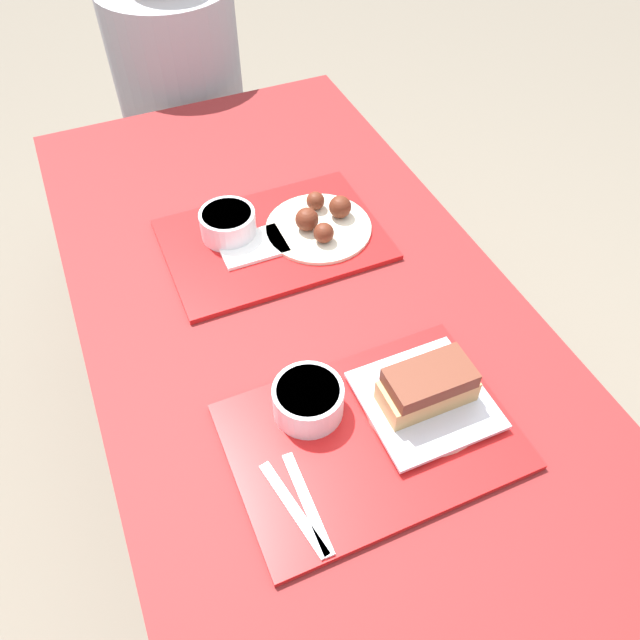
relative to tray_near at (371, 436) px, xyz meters
name	(u,v)px	position (x,y,z in m)	size (l,w,h in m)	color
ground_plane	(319,511)	(0.01, 0.23, -0.75)	(12.00, 12.00, 0.00)	#706656
picnic_table	(319,367)	(0.01, 0.23, -0.10)	(0.81, 1.77, 0.75)	maroon
picnic_bench_far	(188,169)	(0.01, 1.33, -0.36)	(0.77, 0.28, 0.48)	maroon
tray_near	(371,436)	(0.00, 0.00, 0.00)	(0.45, 0.31, 0.01)	red
tray_far	(274,240)	(0.02, 0.50, 0.00)	(0.45, 0.31, 0.01)	red
bowl_coleslaw_near	(308,399)	(-0.07, 0.08, 0.04)	(0.11, 0.11, 0.06)	silver
brisket_sandwich_plate	(427,393)	(0.11, 0.02, 0.04)	(0.20, 0.20, 0.09)	beige
plastic_fork_near	(293,508)	(-0.16, -0.07, 0.01)	(0.05, 0.17, 0.00)	white
plastic_knife_near	(307,503)	(-0.14, -0.07, 0.01)	(0.02, 0.17, 0.00)	white
bowl_coleslaw_far	(228,223)	(-0.06, 0.55, 0.04)	(0.11, 0.11, 0.06)	silver
wings_plate_far	(320,222)	(0.12, 0.49, 0.02)	(0.22, 0.22, 0.06)	beige
napkin_far	(253,246)	(-0.03, 0.49, 0.01)	(0.13, 0.09, 0.01)	white
person_seated_across	(176,61)	(0.03, 1.33, 0.01)	(0.37, 0.37, 0.70)	#9E9EA3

